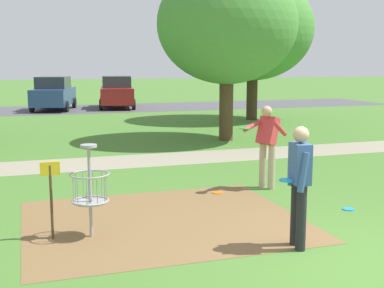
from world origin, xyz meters
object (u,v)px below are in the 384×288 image
object	(u,v)px
frisbee_near_basket	(218,193)
tree_near_left	(227,25)
tree_mid_center	(253,29)
player_foreground_watching	(267,141)
player_waiting_left	(299,180)
parked_car_leftmost	(54,93)
disc_golf_basket	(86,187)
parked_car_center_left	(117,92)
frisbee_mid_grass	(348,209)

from	to	relation	value
frisbee_near_basket	tree_near_left	xyz separation A→B (m)	(2.84, 6.59, 3.79)
tree_near_left	tree_mid_center	bearing A→B (deg)	57.56
player_foreground_watching	tree_near_left	xyz separation A→B (m)	(1.74, 6.52, 2.82)
player_waiting_left	parked_car_leftmost	bearing A→B (deg)	94.84
frisbee_near_basket	tree_mid_center	distance (m)	14.21
disc_golf_basket	player_waiting_left	xyz separation A→B (m)	(2.74, -1.37, 0.21)
tree_mid_center	parked_car_leftmost	xyz separation A→B (m)	(-8.31, 7.91, -3.15)
disc_golf_basket	tree_near_left	world-z (taller)	tree_near_left
tree_near_left	frisbee_near_basket	bearing A→B (deg)	-113.30
disc_golf_basket	frisbee_near_basket	distance (m)	3.40
disc_golf_basket	tree_mid_center	distance (m)	16.92
frisbee_near_basket	parked_car_leftmost	size ratio (longest dim) A/B	0.05
frisbee_near_basket	parked_car_center_left	xyz separation A→B (m)	(1.55, 20.18, 0.91)
disc_golf_basket	frisbee_near_basket	bearing A→B (deg)	33.14
tree_mid_center	parked_car_center_left	size ratio (longest dim) A/B	1.43
frisbee_mid_grass	parked_car_leftmost	bearing A→B (deg)	99.82
frisbee_near_basket	parked_car_leftmost	xyz separation A→B (m)	(-1.99, 19.97, 0.91)
player_foreground_watching	disc_golf_basket	bearing A→B (deg)	-154.17
tree_near_left	parked_car_center_left	bearing A→B (deg)	95.39
frisbee_near_basket	frisbee_mid_grass	distance (m)	2.54
disc_golf_basket	tree_mid_center	bearing A→B (deg)	56.76
parked_car_leftmost	parked_car_center_left	distance (m)	3.55
player_foreground_watching	frisbee_near_basket	xyz separation A→B (m)	(-1.10, -0.06, -0.98)
frisbee_mid_grass	parked_car_leftmost	distance (m)	22.13
disc_golf_basket	player_foreground_watching	distance (m)	4.31
parked_car_leftmost	parked_car_center_left	xyz separation A→B (m)	(3.55, 0.21, 0.00)
frisbee_mid_grass	parked_car_center_left	world-z (taller)	parked_car_center_left
frisbee_mid_grass	frisbee_near_basket	bearing A→B (deg)	134.40
player_foreground_watching	frisbee_near_basket	world-z (taller)	player_foreground_watching
frisbee_near_basket	parked_car_leftmost	bearing A→B (deg)	95.70
frisbee_near_basket	tree_near_left	world-z (taller)	tree_near_left
frisbee_mid_grass	tree_mid_center	world-z (taller)	tree_mid_center
frisbee_near_basket	frisbee_mid_grass	size ratio (longest dim) A/B	1.09
disc_golf_basket	frisbee_mid_grass	size ratio (longest dim) A/B	6.71
frisbee_mid_grass	tree_near_left	world-z (taller)	tree_near_left
player_waiting_left	parked_car_leftmost	world-z (taller)	parked_car_leftmost
tree_near_left	parked_car_leftmost	xyz separation A→B (m)	(-4.83, 13.39, -2.88)
player_waiting_left	disc_golf_basket	bearing A→B (deg)	153.49
player_foreground_watching	player_waiting_left	size ratio (longest dim) A/B	1.00
player_waiting_left	frisbee_mid_grass	size ratio (longest dim) A/B	8.25
tree_near_left	tree_mid_center	size ratio (longest dim) A/B	0.91
tree_near_left	parked_car_center_left	xyz separation A→B (m)	(-1.28, 13.59, -2.88)
player_waiting_left	tree_near_left	size ratio (longest dim) A/B	0.30
disc_golf_basket	tree_near_left	distance (m)	10.55
player_foreground_watching	tree_near_left	bearing A→B (deg)	75.06
player_foreground_watching	player_waiting_left	bearing A→B (deg)	-109.19
disc_golf_basket	frisbee_near_basket	xyz separation A→B (m)	(2.78, 1.81, -0.74)
player_foreground_watching	parked_car_center_left	world-z (taller)	parked_car_center_left
frisbee_mid_grass	parked_car_center_left	size ratio (longest dim) A/B	0.05
player_foreground_watching	parked_car_leftmost	xyz separation A→B (m)	(-3.09, 19.91, -0.06)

